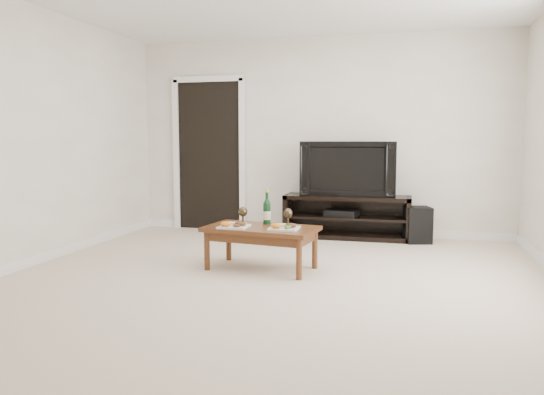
{
  "coord_description": "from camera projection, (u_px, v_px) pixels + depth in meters",
  "views": [
    {
      "loc": [
        1.13,
        -4.26,
        1.27
      ],
      "look_at": [
        -0.13,
        0.73,
        0.7
      ],
      "focal_mm": 35.0,
      "sensor_mm": 36.0,
      "label": 1
    }
  ],
  "objects": [
    {
      "name": "back_wall",
      "position": [
        319.0,
        137.0,
        7.04
      ],
      "size": [
        5.0,
        0.04,
        2.6
      ],
      "primitive_type": "cube",
      "color": "white",
      "rests_on": "ground"
    },
    {
      "name": "coffee_table",
      "position": [
        261.0,
        248.0,
        5.17
      ],
      "size": [
        1.14,
        0.73,
        0.42
      ],
      "primitive_type": "cube",
      "rotation": [
        0.0,
        0.0,
        -0.14
      ],
      "color": "#583318",
      "rests_on": "ground"
    },
    {
      "name": "media_console",
      "position": [
        347.0,
        217.0,
        6.79
      ],
      "size": [
        1.6,
        0.45,
        0.55
      ],
      "primitive_type": "cube",
      "color": "black",
      "rests_on": "ground"
    },
    {
      "name": "plate_left",
      "position": [
        234.0,
        224.0,
        5.1
      ],
      "size": [
        0.27,
        0.27,
        0.07
      ],
      "primitive_type": "cube",
      "color": "white",
      "rests_on": "coffee_table"
    },
    {
      "name": "goblet_right",
      "position": [
        288.0,
        217.0,
        5.22
      ],
      "size": [
        0.09,
        0.09,
        0.17
      ],
      "primitive_type": null,
      "color": "#3C3320",
      "rests_on": "coffee_table"
    },
    {
      "name": "wine_bottle",
      "position": [
        267.0,
        207.0,
        5.3
      ],
      "size": [
        0.07,
        0.07,
        0.35
      ],
      "primitive_type": "cylinder",
      "color": "#0E3518",
      "rests_on": "coffee_table"
    },
    {
      "name": "plate_right",
      "position": [
        284.0,
        226.0,
        5.0
      ],
      "size": [
        0.27,
        0.27,
        0.07
      ],
      "primitive_type": "cube",
      "color": "white",
      "rests_on": "coffee_table"
    },
    {
      "name": "floor",
      "position": [
        266.0,
        288.0,
        4.52
      ],
      "size": [
        5.5,
        5.5,
        0.0
      ],
      "primitive_type": "plane",
      "color": "beige",
      "rests_on": "ground"
    },
    {
      "name": "subwoofer",
      "position": [
        418.0,
        225.0,
        6.5
      ],
      "size": [
        0.36,
        0.36,
        0.44
      ],
      "primitive_type": "cube",
      "rotation": [
        0.0,
        0.0,
        0.27
      ],
      "color": "black",
      "rests_on": "ground"
    },
    {
      "name": "goblet_left",
      "position": [
        243.0,
        215.0,
        5.33
      ],
      "size": [
        0.09,
        0.09,
        0.17
      ],
      "primitive_type": null,
      "color": "#3C3320",
      "rests_on": "coffee_table"
    },
    {
      "name": "av_receiver",
      "position": [
        342.0,
        213.0,
        6.79
      ],
      "size": [
        0.44,
        0.36,
        0.08
      ],
      "primitive_type": "cube",
      "rotation": [
        0.0,
        0.0,
        -0.16
      ],
      "color": "black",
      "rests_on": "media_console"
    },
    {
      "name": "doorway",
      "position": [
        209.0,
        156.0,
        7.42
      ],
      "size": [
        0.9,
        0.02,
        2.05
      ],
      "primitive_type": "cube",
      "color": "black",
      "rests_on": "ground"
    },
    {
      "name": "television",
      "position": [
        348.0,
        169.0,
        6.72
      ],
      "size": [
        1.2,
        0.25,
        0.69
      ],
      "primitive_type": "imported",
      "rotation": [
        0.0,
        0.0,
        0.08
      ],
      "color": "black",
      "rests_on": "media_console"
    }
  ]
}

